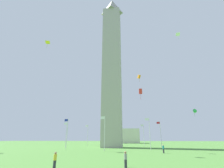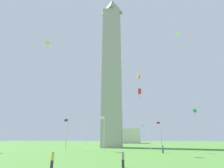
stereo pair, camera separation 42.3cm
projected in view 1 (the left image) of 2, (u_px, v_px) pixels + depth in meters
ground_plane at (112, 148)px, 53.79m from camera, size 260.00×260.00×0.00m
obelisk_monument at (112, 63)px, 63.47m from camera, size 6.77×6.77×61.51m
flagpole_n at (66, 133)px, 56.94m from camera, size 1.12×0.14×8.26m
flagpole_ne at (67, 132)px, 45.74m from camera, size 1.12×0.14×8.26m
flagpole_e at (104, 131)px, 40.09m from camera, size 1.12×0.14×8.26m
flagpole_se at (149, 132)px, 43.30m from camera, size 1.12×0.14×8.26m
flagpole_s at (160, 133)px, 53.50m from camera, size 1.12×0.14×8.26m
flagpole_sw at (144, 134)px, 64.70m from camera, size 1.12×0.14×8.26m
flagpole_w at (116, 134)px, 70.35m from camera, size 1.12×0.14×8.26m
flagpole_nw at (88, 134)px, 67.14m from camera, size 1.12×0.14×8.26m
person_teal_shirt at (163, 149)px, 33.55m from camera, size 0.32×0.32×1.71m
person_yellow_shirt at (55, 160)px, 16.53m from camera, size 0.32×0.32×1.60m
person_gray_shirt at (126, 160)px, 17.21m from camera, size 0.32×0.32×1.60m
kite_yellow_diamond at (48, 42)px, 54.05m from camera, size 1.70×1.67×2.18m
kite_white_diamond at (178, 35)px, 40.00m from camera, size 1.00×0.93×1.53m
kite_red_box at (140, 91)px, 32.69m from camera, size 0.61×0.90×2.30m
kite_orange_box at (139, 77)px, 42.53m from camera, size 0.95×1.08×2.02m
kite_green_delta at (194, 111)px, 46.85m from camera, size 1.71×1.72×2.26m
distant_building at (123, 136)px, 103.30m from camera, size 20.33×14.39×8.42m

